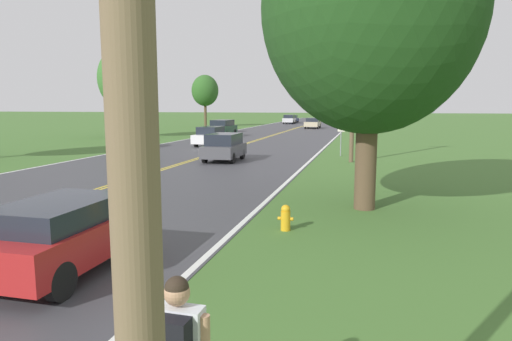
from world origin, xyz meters
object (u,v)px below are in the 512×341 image
traffic_sign (341,125)px  car_dark_blue_sedan_horizon (293,119)px  car_red_hatchback_nearest (60,234)px  fire_hydrant (286,217)px  tree_mid_treeline (205,91)px  car_silver_hatchback_distant (289,119)px  car_dark_grey_hatchback_approaching (224,147)px  tree_behind_sign (127,79)px  car_dark_green_suv_mid_far (222,128)px  car_white_sedan_mid_near (211,136)px  car_champagne_sedan_receding (313,123)px  tree_right_cluster (371,8)px

traffic_sign → car_dark_blue_sedan_horizon: traffic_sign is taller
car_red_hatchback_nearest → car_dark_blue_sedan_horizon: bearing=-173.4°
fire_hydrant → tree_mid_treeline: size_ratio=0.09×
car_silver_hatchback_distant → car_dark_grey_hatchback_approaching: bearing=-174.2°
car_dark_blue_sedan_horizon → tree_behind_sign: bearing=166.0°
car_dark_green_suv_mid_far → car_white_sedan_mid_near: bearing=-164.4°
tree_behind_sign → car_white_sedan_mid_near: 14.49m
car_red_hatchback_nearest → car_dark_blue_sedan_horizon: size_ratio=0.85×
car_dark_blue_sedan_horizon → car_red_hatchback_nearest: bearing=-175.1°
car_red_hatchback_nearest → car_dark_grey_hatchback_approaching: 18.24m
fire_hydrant → car_red_hatchback_nearest: car_red_hatchback_nearest is taller
traffic_sign → tree_behind_sign: bearing=150.6°
car_dark_green_suv_mid_far → car_silver_hatchback_distant: 34.48m
fire_hydrant → tree_mid_treeline: bearing=112.2°
car_dark_grey_hatchback_approaching → car_dark_blue_sedan_horizon: 60.35m
car_dark_green_suv_mid_far → car_champagne_sedan_receding: car_dark_green_suv_mid_far is taller
fire_hydrant → tree_behind_sign: bearing=125.3°
tree_right_cluster → car_dark_grey_hatchback_approaching: bearing=127.0°
tree_mid_treeline → car_white_sedan_mid_near: bearing=-69.0°
car_white_sedan_mid_near → car_champagne_sedan_receding: bearing=-8.6°
car_champagne_sedan_receding → fire_hydrant: bearing=7.2°
tree_mid_treeline → car_dark_blue_sedan_horizon: tree_mid_treeline is taller
traffic_sign → car_silver_hatchback_distant: 51.31m
tree_behind_sign → car_dark_green_suv_mid_far: bearing=18.0°
car_dark_grey_hatchback_approaching → car_champagne_sedan_receding: (0.42, 39.49, -0.08)m
tree_mid_treeline → car_dark_green_suv_mid_far: size_ratio=1.90×
tree_right_cluster → car_white_sedan_mid_near: (-12.37, 20.46, -5.35)m
car_champagne_sedan_receding → car_red_hatchback_nearest: bearing=3.1°
tree_behind_sign → car_white_sedan_mid_near: tree_behind_sign is taller
tree_behind_sign → car_dark_green_suv_mid_far: (9.06, 2.94, -4.96)m
tree_behind_sign → car_white_sedan_mid_near: size_ratio=2.02×
car_white_sedan_mid_near → car_dark_green_suv_mid_far: car_dark_green_suv_mid_far is taller
fire_hydrant → car_champagne_sedan_receding: car_champagne_sedan_receding is taller
tree_behind_sign → car_dark_green_suv_mid_far: size_ratio=2.26×
tree_mid_treeline → car_champagne_sedan_receding: tree_mid_treeline is taller
car_champagne_sedan_receding → tree_behind_sign: bearing=-34.4°
tree_behind_sign → tree_right_cluster: (23.82, -27.72, 0.24)m
tree_behind_sign → traffic_sign: bearing=-29.4°
car_silver_hatchback_distant → traffic_sign: bearing=-166.4°
fire_hydrant → car_white_sedan_mid_near: bearing=113.8°
traffic_sign → car_white_sedan_mid_near: traffic_sign is taller
traffic_sign → car_white_sedan_mid_near: (-10.68, 5.21, -1.21)m
car_dark_green_suv_mid_far → fire_hydrant: bearing=-156.9°
car_dark_grey_hatchback_approaching → car_dark_green_suv_mid_far: (-6.59, 19.80, 0.09)m
car_dark_green_suv_mid_far → car_silver_hatchback_distant: size_ratio=1.14×
traffic_sign → tree_mid_treeline: 43.16m
car_champagne_sedan_receding → car_dark_blue_sedan_horizon: size_ratio=1.05×
fire_hydrant → tree_behind_sign: 38.18m
traffic_sign → car_white_sedan_mid_near: 11.94m
tree_right_cluster → car_silver_hatchback_distant: tree_right_cluster is taller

